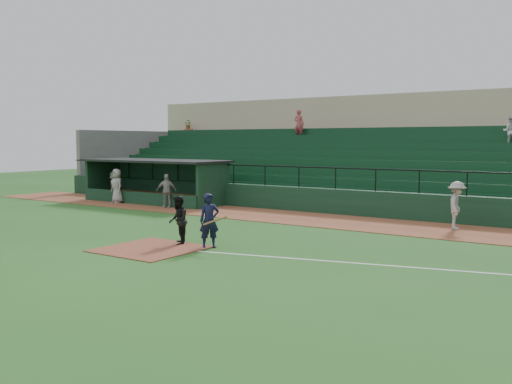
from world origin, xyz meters
The scene contains 12 objects.
ground centered at (0.00, 0.00, 0.00)m, with size 90.00×90.00×0.00m, color #20511A.
warning_track centered at (0.00, 8.00, 0.01)m, with size 40.00×4.00×0.03m, color brown.
home_plate_dirt centered at (0.00, -1.00, 0.01)m, with size 3.00×3.00×0.03m, color brown.
foul_line centered at (8.00, 1.20, 0.01)m, with size 18.00×0.09×0.01m, color white.
stadium_structure centered at (0.00, 16.46, 2.30)m, with size 38.00×13.08×6.40m.
dugout centered at (-9.75, 9.56, 1.33)m, with size 8.90×3.20×2.42m.
batter_at_plate centered at (1.42, 0.25, 0.89)m, with size 1.17×0.77×1.79m.
umpire centered at (0.17, 0.11, 0.83)m, with size 0.80×0.62×1.65m, color black.
runner centered at (7.05, 8.54, 0.97)m, with size 1.22×0.70×1.88m, color #A29C97.
dugout_player_a centered at (-7.29, 7.45, 0.91)m, with size 1.03×0.43×1.75m, color #9B9691.
dugout_player_b centered at (-11.08, 7.51, 0.98)m, with size 0.93×0.60×1.90m, color #A09A96.
dugout_player_c centered at (-12.05, 8.18, 0.89)m, with size 1.59×0.51×1.72m, color gray.
Camera 1 is at (12.92, -13.88, 3.48)m, focal length 39.64 mm.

